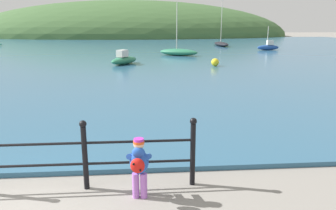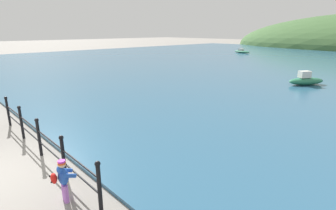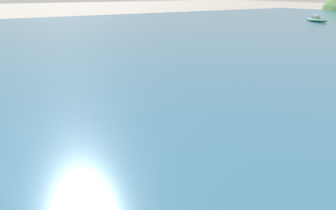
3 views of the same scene
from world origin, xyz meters
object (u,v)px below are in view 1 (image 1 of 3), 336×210
at_px(child_in_coat, 139,163).
at_px(boat_mid_harbor, 124,60).
at_px(mooring_buoy, 215,62).
at_px(boat_far_right, 221,44).
at_px(boat_far_left, 178,52).
at_px(boat_blue_hull, 268,47).

relative_size(child_in_coat, boat_mid_harbor, 0.39).
xyz_separation_m(boat_mid_harbor, mooring_buoy, (5.81, -1.47, -0.06)).
bearing_deg(mooring_buoy, boat_far_right, 75.22).
height_order(boat_far_left, mooring_buoy, boat_far_left).
distance_m(boat_blue_hull, mooring_buoy, 14.83).
relative_size(child_in_coat, boat_far_left, 0.23).
bearing_deg(boat_blue_hull, boat_far_left, -152.46).
bearing_deg(boat_far_left, mooring_buoy, -78.09).
distance_m(boat_mid_harbor, boat_blue_hull, 17.77).
height_order(child_in_coat, boat_far_left, boat_far_left).
bearing_deg(child_in_coat, boat_far_right, 74.29).
xyz_separation_m(boat_far_left, boat_mid_harbor, (-4.29, -5.75, 0.00)).
bearing_deg(boat_blue_hull, child_in_coat, -114.90).
bearing_deg(boat_mid_harbor, boat_far_right, 58.12).
relative_size(child_in_coat, boat_far_right, 0.18).
distance_m(child_in_coat, boat_far_right, 35.82).
bearing_deg(boat_blue_hull, boat_far_right, 117.09).
relative_size(child_in_coat, boat_blue_hull, 0.42).
bearing_deg(boat_mid_harbor, mooring_buoy, -14.16).
height_order(boat_blue_hull, mooring_buoy, boat_blue_hull).
bearing_deg(mooring_buoy, child_in_coat, -106.81).
distance_m(boat_far_right, mooring_buoy, 19.42).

